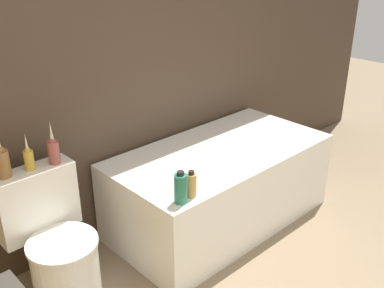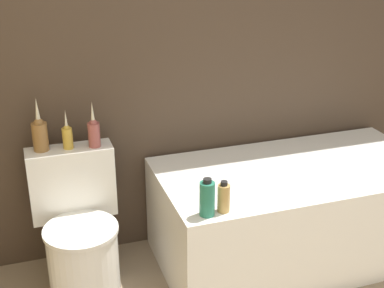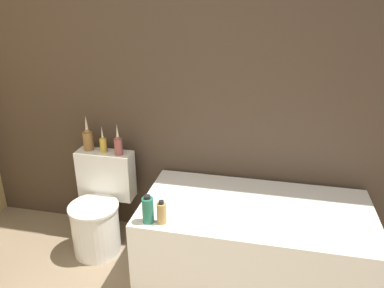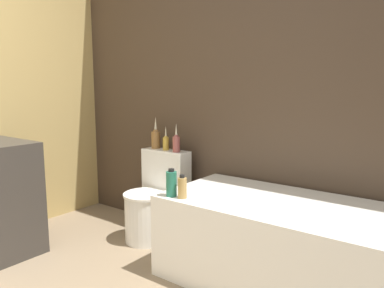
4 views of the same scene
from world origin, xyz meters
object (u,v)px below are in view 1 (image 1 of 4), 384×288
(bathtub, at_px, (219,185))
(shampoo_bottle_tall, at_px, (181,188))
(toilet, at_px, (56,248))
(vase_gold, at_px, (1,160))
(shampoo_bottle_short, at_px, (191,185))
(vase_bronze, at_px, (53,149))
(vase_silver, at_px, (29,158))

(bathtub, bearing_deg, shampoo_bottle_tall, -153.78)
(toilet, xyz_separation_m, shampoo_bottle_tall, (0.54, -0.41, 0.33))
(toilet, distance_m, vase_gold, 0.56)
(shampoo_bottle_tall, xyz_separation_m, shampoo_bottle_short, (0.08, 0.01, -0.02))
(shampoo_bottle_tall, bearing_deg, vase_gold, 138.71)
(toilet, bearing_deg, vase_bronze, 48.95)
(vase_silver, xyz_separation_m, vase_bronze, (0.13, -0.02, 0.01))
(vase_silver, xyz_separation_m, shampoo_bottle_tall, (0.54, -0.58, -0.16))
(vase_gold, xyz_separation_m, shampoo_bottle_short, (0.76, -0.59, -0.19))
(bathtub, bearing_deg, toilet, 175.60)
(toilet, height_order, vase_silver, vase_silver)
(bathtub, height_order, vase_silver, vase_silver)
(shampoo_bottle_tall, height_order, shampoo_bottle_short, shampoo_bottle_tall)
(vase_gold, height_order, vase_bronze, vase_gold)
(vase_bronze, relative_size, shampoo_bottle_short, 1.57)
(toilet, relative_size, vase_silver, 3.54)
(vase_silver, bearing_deg, vase_gold, 172.71)
(vase_silver, distance_m, shampoo_bottle_short, 0.86)
(vase_bronze, bearing_deg, toilet, -131.05)
(toilet, height_order, vase_bronze, vase_bronze)
(bathtub, height_order, shampoo_bottle_tall, shampoo_bottle_tall)
(vase_gold, distance_m, shampoo_bottle_short, 0.98)
(vase_gold, xyz_separation_m, vase_bronze, (0.26, -0.04, -0.01))
(toilet, relative_size, vase_bronze, 3.01)
(bathtub, xyz_separation_m, vase_bronze, (-1.05, 0.24, 0.53))
(vase_gold, bearing_deg, vase_bronze, -7.90)
(toilet, xyz_separation_m, shampoo_bottle_short, (0.63, -0.40, 0.31))
(shampoo_bottle_tall, bearing_deg, toilet, 143.29)
(shampoo_bottle_short, bearing_deg, toilet, 147.63)
(shampoo_bottle_short, bearing_deg, vase_gold, 142.37)
(toilet, bearing_deg, bathtub, -4.40)
(bathtub, height_order, toilet, toilet)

